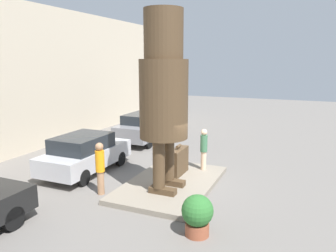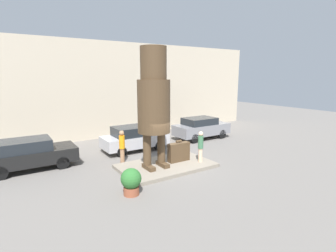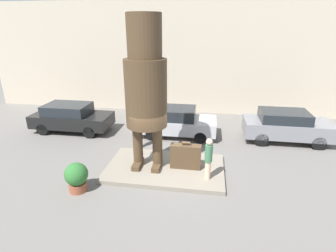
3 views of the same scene
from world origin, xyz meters
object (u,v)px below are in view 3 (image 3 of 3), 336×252
Objects in this scene: worker_hivis at (139,129)px; planter_pot at (77,176)px; statue_figure at (146,84)px; parked_car_silver at (177,121)px; giant_suitcase at (186,156)px; tourist at (208,157)px; parked_car_grey at (286,126)px; parked_car_black at (71,117)px.

planter_pot is at bearing -108.22° from worker_hivis.
statue_figure is 1.43× the size of parked_car_silver.
planter_pot is (-3.72, -1.99, -0.09)m from giant_suitcase.
tourist reaches higher than planter_pot.
statue_figure is 7.96m from parked_car_grey.
parked_car_black reaches higher than giant_suitcase.
parked_car_black reaches higher than planter_pot.
statue_figure is at bearing -177.10° from giant_suitcase.
planter_pot is at bearing -116.74° from parked_car_silver.
parked_car_silver is 5.64m from parked_car_grey.
statue_figure is 1.38× the size of parked_car_grey.
worker_hivis reaches higher than parked_car_grey.
statue_figure is at bearing -100.52° from parked_car_silver.
giant_suitcase is 0.68× the size of worker_hivis.
parked_car_black is 3.97× the size of planter_pot.
parked_car_grey is at bearing 1.53° from parked_car_silver.
parked_car_grey is at bearing 49.74° from tourist.
giant_suitcase is 0.30× the size of parked_car_silver.
statue_figure reaches higher than planter_pot.
planter_pot is at bearing -60.50° from parked_car_black.
parked_car_grey is at bearing 38.90° from giant_suitcase.
tourist is 0.40× the size of parked_car_silver.
worker_hivis is at bearing 71.78° from planter_pot.
parked_car_grey is at bearing 31.88° from statue_figure.
tourist is at bearing -37.65° from worker_hivis.
parked_car_grey is (6.34, 3.94, -2.76)m from statue_figure.
worker_hivis is (-1.60, -1.85, 0.17)m from parked_car_silver.
tourist is 6.02m from parked_car_grey.
parked_car_silver is 2.45m from worker_hivis.
tourist is at bearing -68.45° from parked_car_silver.
worker_hivis is (-2.45, 1.87, 0.30)m from giant_suitcase.
worker_hivis reaches higher than planter_pot.
worker_hivis is (-7.24, -2.00, 0.13)m from parked_car_grey.
planter_pot is at bearing -138.65° from statue_figure.
parked_car_silver is 3.73× the size of planter_pot.
parked_car_black is at bearing 159.64° from worker_hivis.
parked_car_silver is (-0.85, 3.71, 0.13)m from giant_suitcase.
parked_car_silver reaches higher than parked_car_black.
tourist is 4.82m from planter_pot.
worker_hivis is at bearing -130.97° from parked_car_silver.
planter_pot is (-4.62, -1.26, -0.49)m from tourist.
parked_car_grey is 3.87× the size of planter_pot.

